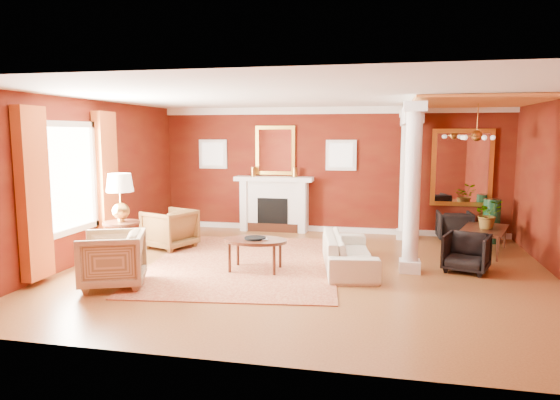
% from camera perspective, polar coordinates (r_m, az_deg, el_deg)
% --- Properties ---
extents(ground, '(8.00, 8.00, 0.00)m').
position_cam_1_polar(ground, '(8.48, 2.99, -8.09)').
color(ground, brown).
rests_on(ground, ground).
extents(room_shell, '(8.04, 7.04, 2.92)m').
position_cam_1_polar(room_shell, '(8.17, 3.09, 5.67)').
color(room_shell, '#5E1F0D').
rests_on(room_shell, ground).
extents(fireplace, '(1.85, 0.42, 1.29)m').
position_cam_1_polar(fireplace, '(11.79, -0.69, -0.44)').
color(fireplace, white).
rests_on(fireplace, ground).
extents(overmantel_mirror, '(0.95, 0.07, 1.15)m').
position_cam_1_polar(overmantel_mirror, '(11.81, -0.55, 5.69)').
color(overmantel_mirror, '#EDBD45').
rests_on(overmantel_mirror, fireplace).
extents(flank_window_left, '(0.70, 0.07, 0.70)m').
position_cam_1_polar(flank_window_left, '(12.26, -7.66, 5.22)').
color(flank_window_left, white).
rests_on(flank_window_left, room_shell).
extents(flank_window_right, '(0.70, 0.07, 0.70)m').
position_cam_1_polar(flank_window_right, '(11.59, 6.99, 5.10)').
color(flank_window_right, white).
rests_on(flank_window_right, room_shell).
extents(left_window, '(0.21, 2.55, 2.60)m').
position_cam_1_polar(left_window, '(9.12, -22.54, 1.56)').
color(left_window, white).
rests_on(left_window, room_shell).
extents(column_front, '(0.36, 0.36, 2.80)m').
position_cam_1_polar(column_front, '(8.42, 14.89, 1.45)').
color(column_front, white).
rests_on(column_front, ground).
extents(column_back, '(0.36, 0.36, 2.80)m').
position_cam_1_polar(column_back, '(11.11, 14.23, 2.90)').
color(column_back, white).
rests_on(column_back, ground).
extents(header_beam, '(0.30, 3.20, 0.32)m').
position_cam_1_polar(header_beam, '(9.98, 14.68, 9.23)').
color(header_beam, white).
rests_on(header_beam, column_front).
extents(amber_ceiling, '(2.30, 3.40, 0.04)m').
position_cam_1_polar(amber_ceiling, '(9.96, 21.50, 10.40)').
color(amber_ceiling, '#E79044').
rests_on(amber_ceiling, room_shell).
extents(dining_mirror, '(1.30, 0.07, 1.70)m').
position_cam_1_polar(dining_mirror, '(11.66, 20.08, 3.48)').
color(dining_mirror, '#EDBD45').
rests_on(dining_mirror, room_shell).
extents(chandelier, '(0.60, 0.62, 0.75)m').
position_cam_1_polar(chandelier, '(10.00, 21.56, 6.82)').
color(chandelier, '#C08F3C').
rests_on(chandelier, room_shell).
extents(crown_trim, '(8.00, 0.08, 0.16)m').
position_cam_1_polar(crown_trim, '(11.61, 5.83, 10.16)').
color(crown_trim, white).
rests_on(crown_trim, room_shell).
extents(base_trim, '(8.00, 0.08, 0.12)m').
position_cam_1_polar(base_trim, '(11.81, 5.65, -3.34)').
color(base_trim, white).
rests_on(base_trim, ground).
extents(rug, '(3.72, 4.64, 0.02)m').
position_cam_1_polar(rug, '(8.97, -4.15, -7.17)').
color(rug, maroon).
rests_on(rug, ground).
extents(sofa, '(0.93, 2.10, 0.79)m').
position_cam_1_polar(sofa, '(8.58, 7.87, -5.24)').
color(sofa, white).
rests_on(sofa, ground).
extents(armchair_leopard, '(1.05, 1.08, 0.87)m').
position_cam_1_polar(armchair_leopard, '(10.24, -12.50, -3.03)').
color(armchair_leopard, black).
rests_on(armchair_leopard, ground).
extents(armchair_stripe, '(1.11, 1.14, 0.92)m').
position_cam_1_polar(armchair_stripe, '(7.93, -18.62, -6.16)').
color(armchair_stripe, tan).
rests_on(armchair_stripe, ground).
extents(coffee_table, '(1.08, 1.08, 0.54)m').
position_cam_1_polar(coffee_table, '(8.37, -2.85, -4.81)').
color(coffee_table, black).
rests_on(coffee_table, ground).
extents(coffee_book, '(0.15, 0.09, 0.22)m').
position_cam_1_polar(coffee_book, '(8.29, -2.60, -3.83)').
color(coffee_book, black).
rests_on(coffee_book, coffee_table).
extents(side_table, '(0.64, 0.64, 1.60)m').
position_cam_1_polar(side_table, '(9.20, -17.76, -0.27)').
color(side_table, black).
rests_on(side_table, ground).
extents(dining_table, '(0.87, 1.45, 0.77)m').
position_cam_1_polar(dining_table, '(10.42, 22.43, -3.54)').
color(dining_table, black).
rests_on(dining_table, ground).
extents(dining_chair_near, '(0.86, 0.83, 0.71)m').
position_cam_1_polar(dining_chair_near, '(8.90, 20.55, -5.47)').
color(dining_chair_near, black).
rests_on(dining_chair_near, ground).
extents(dining_chair_far, '(0.72, 0.68, 0.71)m').
position_cam_1_polar(dining_chair_far, '(11.33, 19.30, -2.68)').
color(dining_chair_far, black).
rests_on(dining_chair_far, ground).
extents(green_urn, '(0.39, 0.39, 0.94)m').
position_cam_1_polar(green_urn, '(11.45, 22.98, -2.69)').
color(green_urn, '#123A20').
rests_on(green_urn, ground).
extents(potted_plant, '(0.64, 0.67, 0.44)m').
position_cam_1_polar(potted_plant, '(10.30, 22.73, -0.30)').
color(potted_plant, '#26591E').
rests_on(potted_plant, dining_table).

